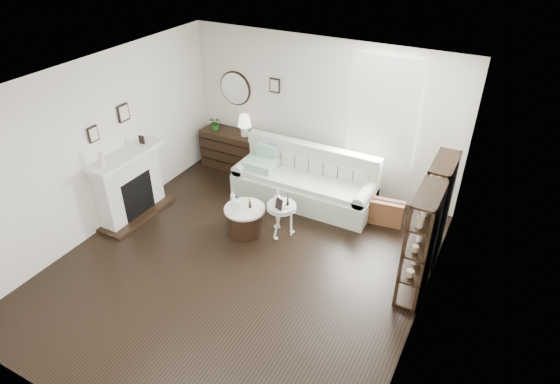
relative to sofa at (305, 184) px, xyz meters
The scene contains 18 objects.
room 1.58m from the sofa, 42.30° to the left, with size 5.50×5.50×5.50m.
fireplace 2.96m from the sofa, 143.06° to the right, with size 0.50×1.40×1.84m.
shelf_unit_far 2.39m from the sofa, 12.98° to the right, with size 0.30×0.80×1.60m.
shelf_unit_near 2.74m from the sofa, 31.99° to the right, with size 0.30×0.80×1.60m.
sofa is the anchor object (origin of this frame).
quilt 0.86m from the sofa, behind, with size 0.55×0.45×0.14m, color #258859.
suitcase 1.45m from the sofa, ahead, with size 0.64×0.21×0.42m, color brown.
dresser 1.84m from the sofa, 167.63° to the left, with size 1.15×0.49×0.77m.
table_lamp 1.64m from the sofa, 164.89° to the left, with size 0.26×0.26×0.41m, color white, non-canonical shape.
potted_plant 2.19m from the sofa, behind, with size 0.24×0.21×0.27m, color #1D5618.
drum_table 1.39m from the sofa, 107.91° to the right, with size 0.65×0.65×0.45m.
pedestal_table 1.13m from the sofa, 84.08° to the right, with size 0.46×0.46×0.56m.
eiffel_drum 1.35m from the sofa, 105.53° to the right, with size 0.12×0.12×0.20m, color black, non-canonical shape.
bottle_drum 1.54m from the sofa, 112.92° to the right, with size 0.07×0.07×0.30m, color silver.
card_frame_drum 1.57m from the sofa, 107.65° to the right, with size 0.14×0.01×0.18m, color white.
eiffel_ped 1.15m from the sofa, 79.21° to the right, with size 0.11×0.11×0.20m, color black, non-canonical shape.
flask_ped 1.15m from the sofa, 88.19° to the right, with size 0.14×0.14×0.26m, color silver, non-canonical shape.
card_frame_ped 1.28m from the sofa, 83.73° to the right, with size 0.13×0.01×0.18m, color black.
Camera 1 is at (2.95, -4.35, 4.55)m, focal length 30.00 mm.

